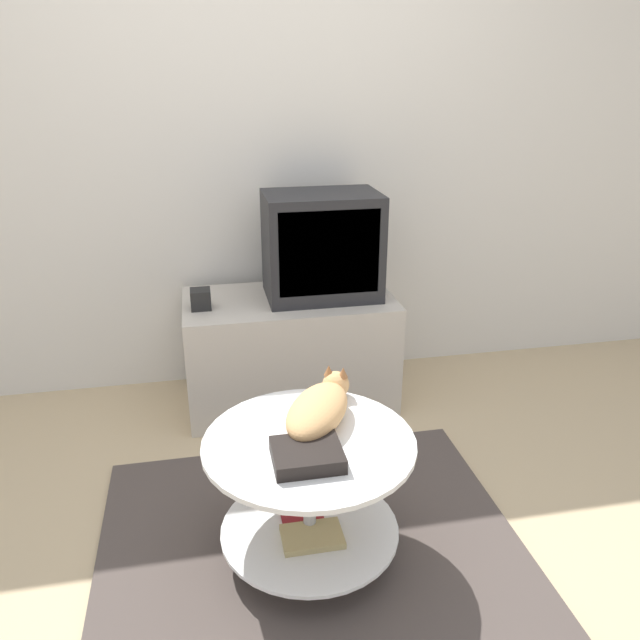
{
  "coord_description": "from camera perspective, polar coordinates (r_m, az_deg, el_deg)",
  "views": [
    {
      "loc": [
        -0.32,
        -1.67,
        1.64
      ],
      "look_at": [
        0.15,
        0.66,
        0.66
      ],
      "focal_mm": 35.0,
      "sensor_mm": 36.0,
      "label": 1
    }
  ],
  "objects": [
    {
      "name": "tv",
      "position": [
        3.04,
        0.17,
        6.8
      ],
      "size": [
        0.55,
        0.37,
        0.51
      ],
      "color": "#232326",
      "rests_on": "tv_stand"
    },
    {
      "name": "speaker",
      "position": [
        2.98,
        -10.85,
        1.89
      ],
      "size": [
        0.09,
        0.09,
        0.09
      ],
      "color": "black",
      "rests_on": "tv_stand"
    },
    {
      "name": "coffee_table",
      "position": [
        2.18,
        -0.97,
        -14.86
      ],
      "size": [
        0.71,
        0.71,
        0.47
      ],
      "color": "#B2B2B7",
      "rests_on": "rug"
    },
    {
      "name": "rug",
      "position": [
        2.35,
        -0.4,
        -21.37
      ],
      "size": [
        1.52,
        1.45,
        0.02
      ],
      "color": "#4C423D",
      "rests_on": "ground_plane"
    },
    {
      "name": "wall_back",
      "position": [
        3.26,
        -5.85,
        16.27
      ],
      "size": [
        8.0,
        0.05,
        2.6
      ],
      "color": "silver",
      "rests_on": "ground_plane"
    },
    {
      "name": "cat",
      "position": [
        2.15,
        -0.07,
        -8.08
      ],
      "size": [
        0.35,
        0.52,
        0.13
      ],
      "rotation": [
        0.0,
        0.0,
        1.05
      ],
      "color": "tan",
      "rests_on": "coffee_table"
    },
    {
      "name": "dvd_box",
      "position": [
        1.97,
        -1.19,
        -12.23
      ],
      "size": [
        0.22,
        0.19,
        0.05
      ],
      "color": "black",
      "rests_on": "coffee_table"
    },
    {
      "name": "ground_plane",
      "position": [
        2.36,
        -0.4,
        -21.55
      ],
      "size": [
        12.0,
        12.0,
        0.0
      ],
      "primitive_type": "plane",
      "color": "tan"
    },
    {
      "name": "tv_stand",
      "position": [
        3.19,
        -2.79,
        -2.79
      ],
      "size": [
        1.03,
        0.55,
        0.57
      ],
      "color": "beige",
      "rests_on": "ground_plane"
    }
  ]
}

